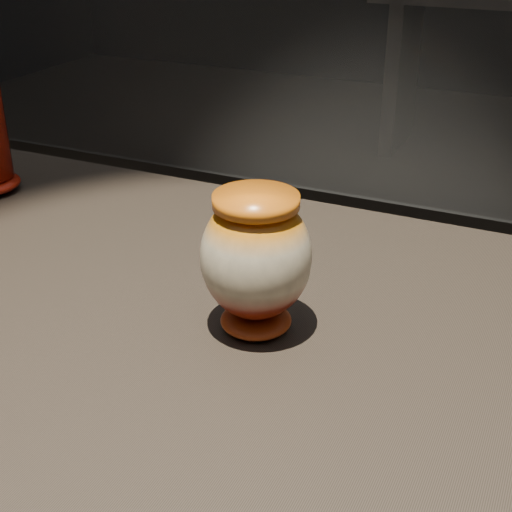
# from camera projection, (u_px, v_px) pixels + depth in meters

# --- Properties ---
(display_plinth) EXTENTS (2.00, 0.80, 0.90)m
(display_plinth) POSITION_uv_depth(u_px,v_px,m) (234.00, 490.00, 0.97)
(display_plinth) COLOR black
(display_plinth) RESTS_ON ground
(main_vase) EXTENTS (0.15, 0.15, 0.17)m
(main_vase) POSITION_uv_depth(u_px,v_px,m) (256.00, 258.00, 0.80)
(main_vase) COLOR maroon
(main_vase) RESTS_ON display_plinth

